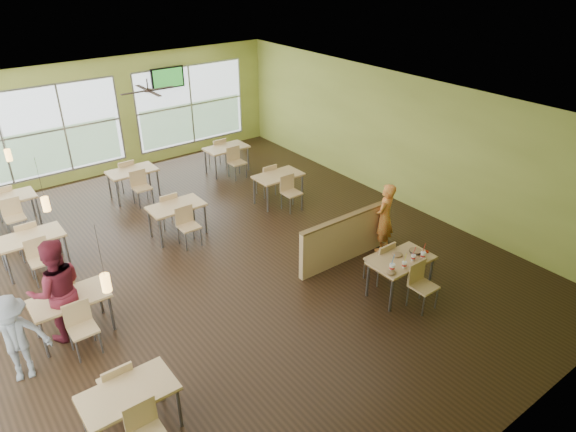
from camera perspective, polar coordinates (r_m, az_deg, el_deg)
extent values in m
plane|color=black|center=(10.88, -7.03, -4.74)|extent=(12.00, 12.00, 0.00)
plane|color=white|center=(9.55, -8.15, 11.66)|extent=(12.00, 12.00, 0.00)
cube|color=#B9C44F|center=(15.32, -19.20, 10.34)|extent=(10.00, 0.04, 3.20)
cube|color=#B9C44F|center=(6.46, 21.70, -15.43)|extent=(10.00, 0.04, 3.20)
cube|color=#B9C44F|center=(13.10, 11.82, 8.48)|extent=(0.04, 12.00, 3.20)
cube|color=white|center=(14.87, -26.37, 8.16)|extent=(4.50, 0.02, 2.35)
cube|color=white|center=(16.22, -10.73, 12.04)|extent=(3.50, 0.02, 2.35)
cube|color=#B7BABC|center=(15.76, -17.61, 6.21)|extent=(8.00, 0.04, 0.05)
cube|color=tan|center=(9.64, 12.51, -4.79)|extent=(1.20, 0.70, 0.04)
cube|color=brown|center=(9.65, 12.50, -4.91)|extent=(1.22, 0.71, 0.01)
cylinder|color=slate|center=(9.34, 11.40, -8.59)|extent=(0.05, 0.05, 0.71)
cylinder|color=slate|center=(10.06, 15.58, -6.22)|extent=(0.05, 0.05, 0.71)
cylinder|color=slate|center=(9.65, 8.86, -7.02)|extent=(0.05, 0.05, 0.71)
cylinder|color=slate|center=(10.35, 13.09, -4.85)|extent=(0.05, 0.05, 0.71)
cube|color=tan|center=(10.08, 10.02, -4.82)|extent=(0.42, 0.42, 0.04)
cube|color=tan|center=(10.07, 9.35, -3.31)|extent=(0.42, 0.04, 0.40)
cube|color=tan|center=(9.52, 14.83, -7.59)|extent=(0.42, 0.42, 0.04)
cube|color=tan|center=(9.30, 15.89, -6.99)|extent=(0.42, 0.04, 0.40)
cube|color=tan|center=(10.58, 6.54, -2.53)|extent=(2.40, 0.12, 1.00)
cube|color=brown|center=(10.33, 6.69, -0.04)|extent=(2.40, 0.14, 0.04)
cube|color=tan|center=(7.27, -17.35, -18.23)|extent=(1.20, 0.70, 0.04)
cube|color=brown|center=(7.29, -17.32, -18.37)|extent=(1.22, 0.71, 0.01)
cylinder|color=slate|center=(7.46, -11.98, -20.09)|extent=(0.05, 0.05, 0.71)
cylinder|color=slate|center=(7.67, -21.73, -20.23)|extent=(0.05, 0.05, 0.71)
cylinder|color=slate|center=(7.84, -13.96, -17.41)|extent=(0.05, 0.05, 0.71)
cube|color=tan|center=(7.85, -18.59, -17.17)|extent=(0.42, 0.42, 0.04)
cube|color=tan|center=(7.84, -19.34, -15.17)|extent=(0.42, 0.04, 0.40)
cube|color=tan|center=(9.18, -23.15, -8.42)|extent=(1.20, 0.70, 0.04)
cube|color=brown|center=(9.20, -23.12, -8.55)|extent=(1.22, 0.71, 0.01)
cylinder|color=slate|center=(9.11, -25.46, -12.28)|extent=(0.05, 0.05, 0.71)
cylinder|color=slate|center=(9.26, -19.00, -10.15)|extent=(0.05, 0.05, 0.71)
cylinder|color=slate|center=(9.58, -26.32, -10.35)|extent=(0.05, 0.05, 0.71)
cylinder|color=slate|center=(9.72, -20.19, -8.38)|extent=(0.05, 0.05, 0.71)
cube|color=tan|center=(9.79, -23.76, -8.15)|extent=(0.42, 0.42, 0.04)
cube|color=tan|center=(9.83, -24.30, -6.55)|extent=(0.42, 0.04, 0.40)
cube|color=tan|center=(8.90, -21.80, -11.64)|extent=(0.42, 0.42, 0.04)
cube|color=tan|center=(8.62, -21.68, -11.19)|extent=(0.42, 0.04, 0.40)
cube|color=tan|center=(11.33, -26.69, -2.09)|extent=(1.20, 0.70, 0.04)
cube|color=brown|center=(11.34, -26.67, -2.20)|extent=(1.22, 0.71, 0.01)
cylinder|color=slate|center=(11.20, -28.59, -5.15)|extent=(0.05, 0.05, 0.71)
cylinder|color=slate|center=(11.32, -23.35, -3.55)|extent=(0.05, 0.05, 0.71)
cylinder|color=slate|center=(11.71, -29.15, -3.87)|extent=(0.05, 0.05, 0.71)
cylinder|color=slate|center=(11.82, -24.13, -2.35)|extent=(0.05, 0.05, 0.71)
cube|color=tan|center=(11.94, -27.00, -2.19)|extent=(0.42, 0.42, 0.04)
cube|color=tan|center=(12.01, -27.42, -0.91)|extent=(0.42, 0.04, 0.40)
cube|color=tan|center=(10.98, -25.74, -4.52)|extent=(0.42, 0.42, 0.04)
cube|color=tan|center=(10.71, -25.73, -3.98)|extent=(0.42, 0.04, 0.40)
cube|color=tan|center=(13.32, -28.82, 1.75)|extent=(1.20, 0.70, 0.04)
cube|color=brown|center=(13.33, -28.79, 1.65)|extent=(1.22, 0.71, 0.01)
cylinder|color=slate|center=(13.26, -25.98, 0.52)|extent=(0.05, 0.05, 0.71)
cylinder|color=slate|center=(13.79, -26.55, 1.39)|extent=(0.05, 0.05, 0.71)
cube|color=tan|center=(13.93, -28.99, 1.49)|extent=(0.42, 0.42, 0.04)
cube|color=tan|center=(14.02, -29.34, 2.57)|extent=(0.42, 0.04, 0.40)
cube|color=tan|center=(12.93, -28.07, -0.21)|extent=(0.42, 0.42, 0.04)
cube|color=tan|center=(12.66, -28.12, 0.35)|extent=(0.42, 0.04, 0.40)
cube|color=tan|center=(11.58, -12.33, 1.09)|extent=(1.20, 0.70, 0.04)
cube|color=brown|center=(11.59, -12.32, 0.98)|extent=(1.22, 0.71, 0.01)
cylinder|color=slate|center=(11.33, -13.93, -1.88)|extent=(0.05, 0.05, 0.71)
cylinder|color=slate|center=(11.72, -9.17, -0.32)|extent=(0.05, 0.05, 0.71)
cylinder|color=slate|center=(11.81, -15.11, -0.75)|extent=(0.05, 0.05, 0.71)
cylinder|color=slate|center=(12.18, -10.49, 0.71)|extent=(0.05, 0.05, 0.71)
cube|color=tan|center=(12.16, -13.34, 0.84)|extent=(0.42, 0.42, 0.04)
cube|color=tan|center=(12.22, -13.83, 2.08)|extent=(0.42, 0.04, 0.40)
cube|color=tan|center=(11.26, -10.96, -1.18)|extent=(0.42, 0.42, 0.04)
cube|color=tan|center=(11.01, -10.60, -0.56)|extent=(0.42, 0.04, 0.40)
cube|color=tan|center=(13.71, -16.96, 4.82)|extent=(1.20, 0.70, 0.04)
cube|color=brown|center=(13.72, -16.94, 4.72)|extent=(1.22, 0.71, 0.01)
cylinder|color=slate|center=(13.45, -18.39, 2.39)|extent=(0.05, 0.05, 0.71)
cylinder|color=slate|center=(13.78, -14.23, 3.60)|extent=(0.05, 0.05, 0.71)
cylinder|color=slate|center=(13.96, -19.23, 3.19)|extent=(0.05, 0.05, 0.71)
cylinder|color=slate|center=(14.28, -15.19, 4.34)|extent=(0.05, 0.05, 0.71)
cube|color=tan|center=(14.30, -17.63, 4.45)|extent=(0.42, 0.42, 0.04)
cube|color=tan|center=(14.39, -18.03, 5.48)|extent=(0.42, 0.04, 0.40)
cube|color=tan|center=(13.34, -15.91, 3.01)|extent=(0.42, 0.42, 0.04)
cube|color=tan|center=(13.09, -15.71, 3.61)|extent=(0.42, 0.04, 0.40)
cube|color=tan|center=(12.85, -1.09, 4.52)|extent=(1.20, 0.70, 0.04)
cube|color=brown|center=(12.86, -1.09, 4.42)|extent=(1.22, 0.71, 0.01)
cylinder|color=slate|center=(12.51, -2.28, 1.93)|extent=(0.05, 0.05, 0.71)
cylinder|color=slate|center=(13.09, 1.59, 3.18)|extent=(0.05, 0.05, 0.71)
cylinder|color=slate|center=(12.94, -3.77, 2.82)|extent=(0.05, 0.05, 0.71)
cylinder|color=slate|center=(13.51, 0.05, 4.00)|extent=(0.05, 0.05, 0.71)
cube|color=tan|center=(13.37, -2.48, 4.16)|extent=(0.42, 0.42, 0.04)
cube|color=tan|center=(13.43, -2.96, 5.28)|extent=(0.42, 0.04, 0.40)
cube|color=tan|center=(12.57, 0.41, 2.56)|extent=(0.42, 0.42, 0.04)
cube|color=tan|center=(12.34, 0.95, 3.18)|extent=(0.42, 0.04, 0.40)
cube|color=tan|center=(14.80, -6.87, 7.55)|extent=(1.20, 0.70, 0.04)
cube|color=brown|center=(14.81, -6.87, 7.46)|extent=(1.22, 0.71, 0.01)
cylinder|color=slate|center=(14.46, -8.03, 5.37)|extent=(0.05, 0.05, 0.71)
cylinder|color=slate|center=(14.97, -4.44, 6.36)|extent=(0.05, 0.05, 0.71)
cylinder|color=slate|center=(14.93, -9.15, 6.03)|extent=(0.05, 0.05, 0.71)
cylinder|color=slate|center=(15.42, -5.63, 6.98)|extent=(0.05, 0.05, 0.71)
cube|color=tan|center=(15.35, -7.88, 7.12)|extent=(0.42, 0.42, 0.04)
cube|color=tan|center=(15.43, -8.29, 8.07)|extent=(0.42, 0.04, 0.40)
cube|color=tan|center=(14.46, -5.68, 5.92)|extent=(0.42, 0.42, 0.04)
cube|color=tan|center=(14.23, -5.31, 6.52)|extent=(0.42, 0.04, 0.40)
cylinder|color=#2D2119|center=(5.98, -20.18, -3.85)|extent=(0.01, 0.01, 0.70)
cylinder|color=gold|center=(6.19, -19.58, -7.01)|extent=(0.11, 0.11, 0.22)
cylinder|color=#2D2119|center=(8.20, -25.88, 3.70)|extent=(0.01, 0.01, 0.70)
cylinder|color=gold|center=(8.35, -25.32, 1.20)|extent=(0.11, 0.11, 0.22)
cylinder|color=#2D2119|center=(10.54, -29.14, 7.96)|extent=(0.01, 0.01, 0.70)
cylinder|color=gold|center=(10.66, -28.64, 5.96)|extent=(0.11, 0.11, 0.22)
cylinder|color=#2D2119|center=(12.21, -15.37, 13.94)|extent=(0.03, 0.03, 0.24)
cylinder|color=#2D2119|center=(12.24, -15.29, 13.30)|extent=(0.16, 0.16, 0.06)
cube|color=#2D2119|center=(12.38, -13.77, 13.63)|extent=(0.55, 0.10, 0.01)
cube|color=#2D2119|center=(12.56, -15.94, 13.57)|extent=(0.10, 0.55, 0.01)
cube|color=#2D2119|center=(12.12, -16.83, 12.96)|extent=(0.55, 0.10, 0.01)
cube|color=#2D2119|center=(11.93, -14.60, 13.02)|extent=(0.10, 0.55, 0.01)
cube|color=black|center=(15.64, -13.23, 14.72)|extent=(1.00, 0.06, 0.60)
cube|color=#2A832B|center=(15.61, -13.18, 14.70)|extent=(0.90, 0.01, 0.52)
imported|color=#F4521B|center=(10.94, 10.67, -0.19)|extent=(0.65, 0.53, 1.53)
imported|color=maroon|center=(9.11, -24.25, -7.57)|extent=(0.96, 0.78, 1.83)
imported|color=slate|center=(8.68, -28.09, -11.95)|extent=(1.04, 0.75, 1.46)
cone|color=white|center=(9.22, 11.49, -5.66)|extent=(0.10, 0.10, 0.13)
cylinder|color=red|center=(9.22, 11.49, -5.64)|extent=(0.09, 0.09, 0.04)
cylinder|color=white|center=(9.18, 11.53, -5.27)|extent=(0.11, 0.11, 0.01)
cylinder|color=blue|center=(9.12, 11.60, -4.66)|extent=(0.02, 0.06, 0.24)
cone|color=white|center=(9.36, 12.79, -5.34)|extent=(0.09, 0.09, 0.12)
cylinder|color=red|center=(9.35, 12.79, -5.32)|extent=(0.08, 0.08, 0.03)
cylinder|color=white|center=(9.32, 12.83, -5.01)|extent=(0.09, 0.09, 0.01)
cylinder|color=yellow|center=(9.27, 12.90, -4.48)|extent=(0.03, 0.05, 0.21)
cone|color=white|center=(9.61, 13.75, -4.53)|extent=(0.08, 0.08, 0.11)
cylinder|color=red|center=(9.60, 13.75, -4.52)|extent=(0.08, 0.08, 0.03)
cylinder|color=white|center=(9.57, 13.79, -4.22)|extent=(0.09, 0.09, 0.01)
cylinder|color=red|center=(9.52, 13.85, -3.74)|extent=(0.02, 0.05, 0.20)
cone|color=white|center=(9.70, 14.76, -4.28)|extent=(0.09, 0.09, 0.13)
cylinder|color=red|center=(9.69, 14.77, -4.27)|extent=(0.09, 0.09, 0.04)
cylinder|color=white|center=(9.66, 14.81, -3.93)|extent=(0.10, 0.10, 0.01)
cylinder|color=red|center=(9.60, 14.89, -3.37)|extent=(0.02, 0.06, 0.23)
cylinder|color=black|center=(9.87, 13.96, -3.96)|extent=(0.20, 0.20, 0.01)
torus|color=black|center=(9.85, 13.98, -3.78)|extent=(0.24, 0.24, 0.02)
cone|color=olive|center=(9.86, 13.98, -3.83)|extent=(0.24, 0.24, 0.05)
cylinder|color=#9F1603|center=(9.93, 15.19, -3.85)|extent=(0.07, 0.07, 0.03)
ellipsoid|color=olive|center=(9.18, 11.40, -6.17)|extent=(0.21, 0.20, 0.04)
ellipsoid|color=olive|center=(9.69, 12.05, -4.20)|extent=(0.26, 0.24, 0.05)
ellipsoid|color=olive|center=(9.67, 14.78, -4.70)|extent=(0.15, 0.14, 0.03)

